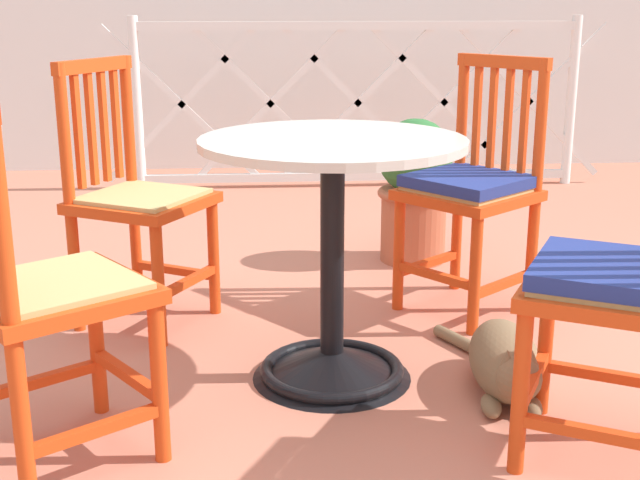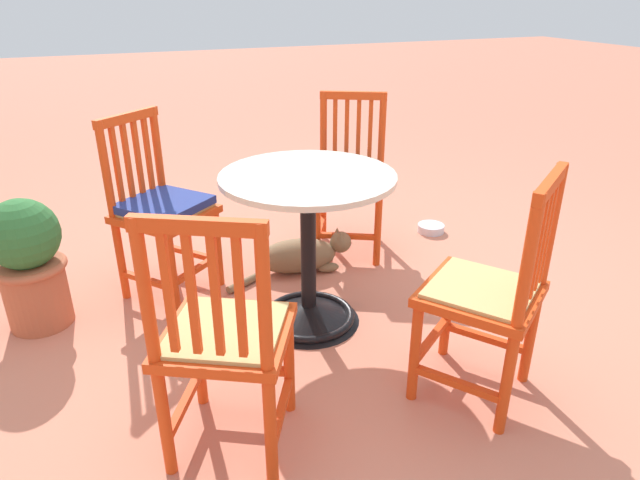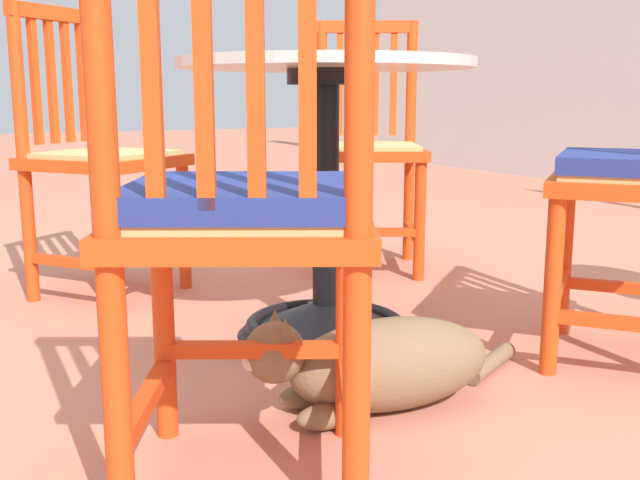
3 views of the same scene
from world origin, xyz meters
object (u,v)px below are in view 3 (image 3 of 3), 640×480
at_px(orange_chair_facing_out, 368,152).
at_px(tabby_cat, 374,366).
at_px(orange_chair_at_corner, 243,221).
at_px(cafe_table, 326,231).
at_px(orange_chair_near_fence, 98,161).

relative_size(orange_chair_facing_out, tabby_cat, 1.23).
bearing_deg(tabby_cat, orange_chair_at_corner, -65.11).
bearing_deg(cafe_table, orange_chair_at_corner, -37.82).
bearing_deg(orange_chair_near_fence, orange_chair_facing_out, 84.96).
distance_m(cafe_table, tabby_cat, 0.55).
relative_size(orange_chair_at_corner, orange_chair_facing_out, 1.00).
bearing_deg(orange_chair_at_corner, orange_chair_near_fence, 176.86).
relative_size(orange_chair_near_fence, orange_chair_at_corner, 1.00).
bearing_deg(cafe_table, tabby_cat, -17.66).
xyz_separation_m(orange_chair_at_corner, tabby_cat, (-0.16, 0.35, -0.35)).
xyz_separation_m(orange_chair_facing_out, tabby_cat, (1.12, -0.68, -0.34)).
relative_size(orange_chair_near_fence, orange_chair_facing_out, 1.00).
xyz_separation_m(orange_chair_at_corner, orange_chair_facing_out, (-1.28, 1.03, -0.01)).
bearing_deg(cafe_table, orange_chair_near_fence, -149.16).
bearing_deg(orange_chair_near_fence, tabby_cat, 12.79).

